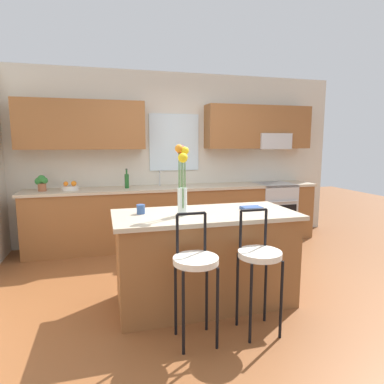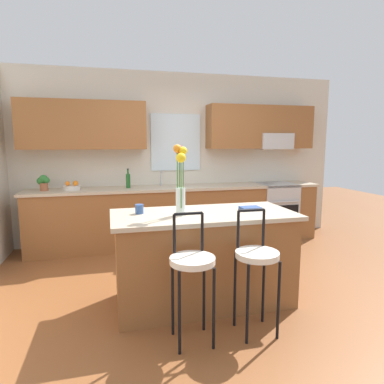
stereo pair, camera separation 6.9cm
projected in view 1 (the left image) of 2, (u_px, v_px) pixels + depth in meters
ground_plane at (213, 287)px, 3.68m from camera, size 14.00×14.00×0.00m
back_wall_assembly at (176, 148)px, 5.35m from camera, size 5.60×0.50×2.70m
counter_run at (178, 215)px, 5.23m from camera, size 4.56×0.64×0.92m
sink_faucet at (160, 177)px, 5.21m from camera, size 0.02×0.13×0.23m
oven_range at (273, 210)px, 5.63m from camera, size 0.60×0.64×0.92m
kitchen_island at (205, 257)px, 3.29m from camera, size 1.78×0.83×0.92m
bar_stool_near at (196, 266)px, 2.60m from camera, size 0.36×0.36×1.04m
bar_stool_middle at (259, 260)px, 2.74m from camera, size 0.36×0.36×1.04m
flower_vase at (182, 177)px, 3.05m from camera, size 0.13×0.16×0.66m
mug_ceramic at (141, 209)px, 3.16m from camera, size 0.08×0.08×0.09m
cookbook at (251, 208)px, 3.36m from camera, size 0.20×0.15×0.03m
fruit_bowl_oranges at (70, 187)px, 4.74m from camera, size 0.24×0.24×0.13m
bottle_olive_oil at (127, 181)px, 4.94m from camera, size 0.06×0.06×0.29m
potted_plant_small at (41, 182)px, 4.63m from camera, size 0.18×0.12×0.23m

